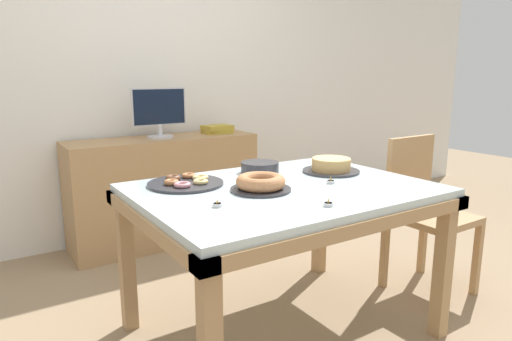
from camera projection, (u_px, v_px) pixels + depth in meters
name	position (u px, v px, depth m)	size (l,w,h in m)	color
ground_plane	(281.00, 331.00, 2.39)	(12.00, 12.00, 0.00)	#997F60
wall_back	(146.00, 76.00, 3.64)	(8.00, 0.10, 2.60)	white
dining_table	(283.00, 205.00, 2.24)	(1.43, 1.06, 0.78)	silver
chair	(423.00, 206.00, 2.79)	(0.43, 0.43, 0.94)	tan
sideboard	(165.00, 190.00, 3.58)	(1.45, 0.44, 0.84)	tan
computer_monitor	(159.00, 113.00, 3.45)	(0.42, 0.20, 0.38)	silver
book_stack	(217.00, 129.00, 3.74)	(0.24, 0.19, 0.07)	#B29933
cake_chocolate_round	(331.00, 166.00, 2.53)	(0.32, 0.32, 0.08)	#333338
cake_golden_bundt	(261.00, 183.00, 2.13)	(0.29, 0.29, 0.07)	#333338
pastry_platter	(186.00, 182.00, 2.25)	(0.37, 0.37, 0.04)	#333338
plate_stack	(260.00, 167.00, 2.52)	(0.21, 0.21, 0.06)	#333338
tealight_near_cakes	(217.00, 205.00, 1.88)	(0.04, 0.04, 0.04)	silver
tealight_left_edge	(331.00, 181.00, 2.28)	(0.04, 0.04, 0.04)	silver
tealight_centre	(328.00, 204.00, 1.89)	(0.04, 0.04, 0.04)	silver
tealight_right_edge	(341.00, 162.00, 2.76)	(0.04, 0.04, 0.04)	silver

